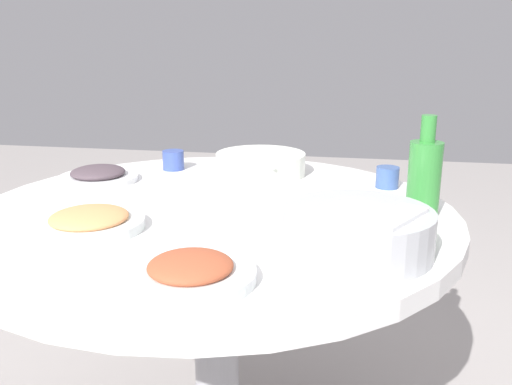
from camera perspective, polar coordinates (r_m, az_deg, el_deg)
name	(u,v)px	position (r m, az deg, el deg)	size (l,w,h in m)	color
round_dining_table	(214,247)	(1.39, -4.33, -5.63)	(1.18, 1.18, 0.73)	#99999E
rice_bowl	(357,231)	(1.09, 10.40, -3.89)	(0.29, 0.29, 0.10)	#B2B5BA
soup_bowl	(261,164)	(1.68, 0.48, 2.91)	(0.27, 0.28, 0.06)	white
dish_eggplant	(98,175)	(1.67, -15.94, 1.72)	(0.23, 0.23, 0.04)	white
dish_shrimp	(89,221)	(1.26, -16.77, -2.85)	(0.24, 0.24, 0.04)	white
dish_stirfry	(191,272)	(0.97, -6.75, -8.08)	(0.23, 0.23, 0.05)	silver
green_bottle	(424,176)	(1.34, 16.94, 1.63)	(0.08, 0.08, 0.24)	#358B39
tea_cup_near	(387,177)	(1.57, 13.37, 1.53)	(0.06, 0.06, 0.06)	#3B5895
tea_cup_far	(173,160)	(1.76, -8.51, 3.32)	(0.07, 0.07, 0.06)	#384E9D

